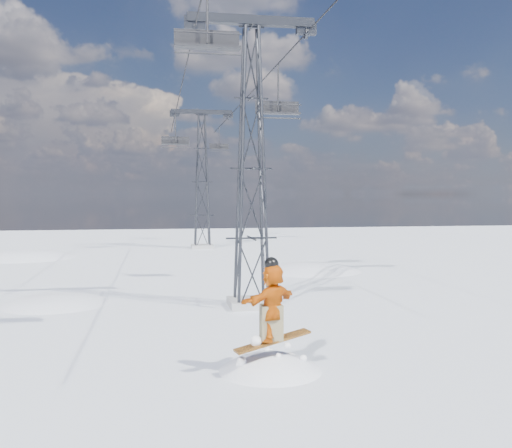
% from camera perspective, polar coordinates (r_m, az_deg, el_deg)
% --- Properties ---
extents(ground, '(120.00, 120.00, 0.00)m').
position_cam_1_polar(ground, '(15.21, 1.55, -14.18)').
color(ground, white).
rests_on(ground, ground).
extents(snow_terrain, '(39.00, 37.00, 22.00)m').
position_cam_1_polar(snow_terrain, '(38.22, -12.66, -18.69)').
color(snow_terrain, white).
rests_on(snow_terrain, ground).
extents(lift_tower_near, '(5.20, 1.80, 11.43)m').
position_cam_1_polar(lift_tower_near, '(22.57, -0.46, 5.48)').
color(lift_tower_near, '#999999').
rests_on(lift_tower_near, ground).
extents(lift_tower_far, '(5.20, 1.80, 11.43)m').
position_cam_1_polar(lift_tower_far, '(47.40, -5.42, 4.17)').
color(lift_tower_far, '#999999').
rests_on(lift_tower_far, ground).
extents(haul_cables, '(4.46, 51.00, 0.06)m').
position_cam_1_polar(haul_cables, '(34.53, -3.68, 13.60)').
color(haul_cables, black).
rests_on(haul_cables, ground).
extents(snowboarder_jump, '(4.40, 4.40, 6.89)m').
position_cam_1_polar(snowboarder_jump, '(15.53, 1.42, -20.11)').
color(snowboarder_jump, white).
rests_on(snowboarder_jump, ground).
extents(lift_chair_near, '(1.91, 0.55, 2.37)m').
position_cam_1_polar(lift_chair_near, '(17.44, -4.89, 17.80)').
color(lift_chair_near, black).
rests_on(lift_chair_near, ground).
extents(lift_chair_mid, '(2.18, 0.63, 2.71)m').
position_cam_1_polar(lift_chair_mid, '(28.52, 2.19, 11.45)').
color(lift_chair_mid, black).
rests_on(lift_chair_mid, ground).
extents(lift_chair_far, '(2.21, 0.64, 2.75)m').
position_cam_1_polar(lift_chair_far, '(45.72, -8.05, 8.19)').
color(lift_chair_far, black).
rests_on(lift_chair_far, ground).
extents(lift_chair_extra, '(1.85, 0.53, 2.30)m').
position_cam_1_polar(lift_chair_extra, '(54.89, -3.71, 7.72)').
color(lift_chair_extra, black).
rests_on(lift_chair_extra, ground).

